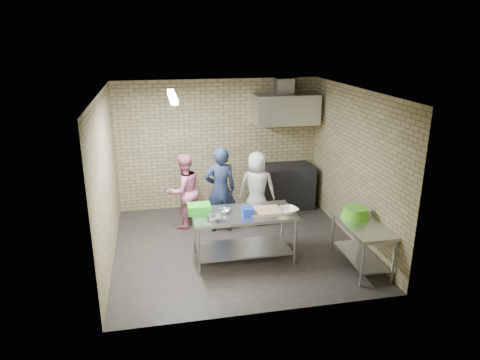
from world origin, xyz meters
name	(u,v)px	position (x,y,z in m)	size (l,w,h in m)	color
floor	(237,245)	(0.00, 0.00, 0.00)	(4.20, 4.20, 0.00)	black
ceiling	(236,91)	(0.00, 0.00, 2.70)	(4.20, 4.20, 0.00)	black
back_wall	(218,144)	(0.00, 2.00, 1.35)	(4.20, 0.06, 2.70)	#988A5F
front_wall	(267,220)	(0.00, -2.00, 1.35)	(4.20, 0.06, 2.70)	#988A5F
left_wall	(106,181)	(-2.10, 0.00, 1.35)	(0.06, 4.00, 2.70)	#988A5F
right_wall	(353,166)	(2.10, 0.00, 1.35)	(0.06, 4.00, 2.70)	#988A5F
prep_table	(243,236)	(0.02, -0.47, 0.41)	(1.65, 0.82, 0.82)	#B4B5BB
side_counter	(361,245)	(1.80, -1.10, 0.38)	(0.60, 1.20, 0.75)	silver
stove	(284,186)	(1.35, 1.65, 0.45)	(1.20, 0.70, 0.90)	black
range_hood	(286,109)	(1.35, 1.70, 2.10)	(1.30, 0.60, 0.60)	silver
hood_duct	(284,86)	(1.35, 1.85, 2.55)	(0.35, 0.30, 0.30)	#A5A8AD
wall_shelf	(296,116)	(1.65, 1.89, 1.92)	(0.80, 0.20, 0.04)	#3F2B19
fluorescent_fixture	(172,97)	(-1.00, 0.00, 2.64)	(0.10, 1.25, 0.08)	white
green_crate	(199,209)	(-0.68, -0.35, 0.90)	(0.37, 0.27, 0.15)	green
blue_tub	(248,211)	(0.07, -0.57, 0.88)	(0.18, 0.18, 0.12)	#1630AB
cutting_board	(265,211)	(0.37, -0.49, 0.84)	(0.50, 0.38, 0.03)	tan
mixing_bowl_a	(214,218)	(-0.48, -0.67, 0.85)	(0.26, 0.26, 0.06)	silver
mixing_bowl_b	(224,211)	(-0.28, -0.42, 0.85)	(0.20, 0.20, 0.06)	silver
ceramic_bowl	(288,210)	(0.72, -0.62, 0.86)	(0.32, 0.32, 0.08)	beige
green_basin	(355,212)	(1.78, -0.85, 0.83)	(0.46, 0.46, 0.17)	#59C626
bottle_red	(285,111)	(1.40, 1.89, 2.03)	(0.07, 0.07, 0.18)	#B22619
bottle_green	(303,111)	(1.80, 1.89, 2.02)	(0.06, 0.06, 0.15)	green
man_navy	(220,190)	(-0.17, 0.71, 0.81)	(0.59, 0.39, 1.62)	#151934
woman_pink	(184,191)	(-0.82, 1.01, 0.72)	(0.70, 0.55, 1.45)	#D57193
woman_white	(257,188)	(0.58, 0.91, 0.72)	(0.71, 0.46, 1.44)	silver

